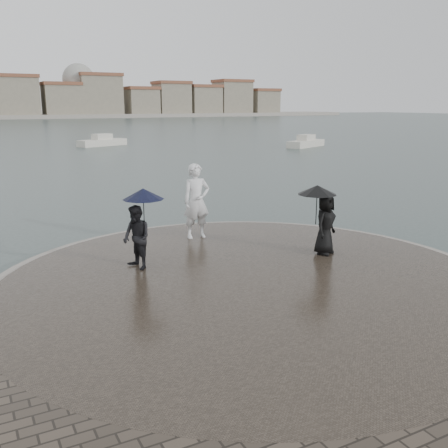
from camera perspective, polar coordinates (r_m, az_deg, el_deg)
ground at (r=9.62m, az=13.87°, el=-14.49°), size 400.00×400.00×0.00m
kerb_ring at (r=12.13m, az=2.88°, el=-7.22°), size 12.50×12.50×0.32m
quay_tip at (r=12.12m, az=2.88°, el=-7.13°), size 11.90×11.90×0.36m
statue at (r=15.49m, az=-3.16°, el=2.62°), size 0.89×0.63×2.33m
visitor_left at (r=12.75m, az=-9.75°, el=-0.14°), size 1.18×1.09×2.04m
visitor_right at (r=14.03m, az=11.24°, el=1.07°), size 1.29×1.08×1.95m
boats at (r=45.80m, az=-12.42°, el=8.16°), size 47.80×24.31×1.50m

